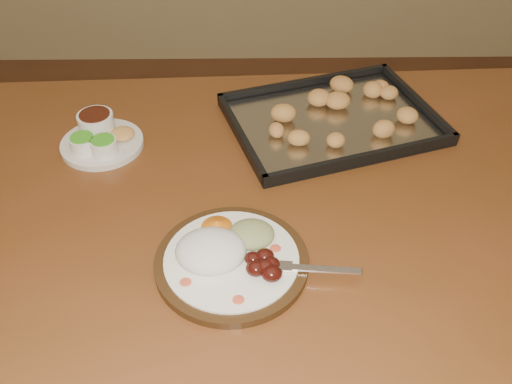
{
  "coord_description": "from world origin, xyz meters",
  "views": [
    {
      "loc": [
        0.23,
        -0.8,
        1.49
      ],
      "look_at": [
        0.24,
        0.02,
        0.77
      ],
      "focal_mm": 40.0,
      "sensor_mm": 36.0,
      "label": 1
    }
  ],
  "objects": [
    {
      "name": "dinner_plate",
      "position": [
        0.19,
        -0.14,
        0.77
      ],
      "size": [
        0.35,
        0.26,
        0.06
      ],
      "rotation": [
        0.0,
        0.0,
        -0.25
      ],
      "color": "#301D0D",
      "rests_on": "dining_table"
    },
    {
      "name": "baking_tray",
      "position": [
        0.42,
        0.28,
        0.77
      ],
      "size": [
        0.53,
        0.45,
        0.05
      ],
      "rotation": [
        0.0,
        0.0,
        0.32
      ],
      "color": "black",
      "rests_on": "dining_table"
    },
    {
      "name": "condiment_saucer",
      "position": [
        -0.1,
        0.2,
        0.77
      ],
      "size": [
        0.18,
        0.18,
        0.06
      ],
      "rotation": [
        0.0,
        0.0,
        0.1
      ],
      "color": "beige",
      "rests_on": "dining_table"
    },
    {
      "name": "dining_table",
      "position": [
        0.2,
        0.05,
        0.65
      ],
      "size": [
        1.54,
        0.96,
        0.75
      ],
      "rotation": [
        0.0,
        0.0,
        0.04
      ],
      "color": "brown",
      "rests_on": "ground"
    }
  ]
}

